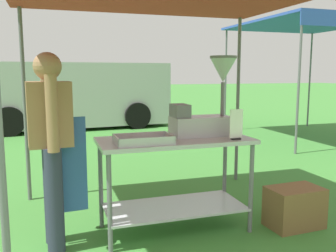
{
  "coord_description": "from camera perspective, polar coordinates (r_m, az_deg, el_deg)",
  "views": [
    {
      "loc": [
        -1.19,
        -1.75,
        1.45
      ],
      "look_at": [
        -0.13,
        1.54,
        0.95
      ],
      "focal_mm": 39.4,
      "sensor_mm": 36.0,
      "label": 1
    }
  ],
  "objects": [
    {
      "name": "vendor",
      "position": [
        3.12,
        -17.55,
        -2.2
      ],
      "size": [
        0.46,
        0.54,
        1.61
      ],
      "color": "#2D3347",
      "rests_on": "ground"
    },
    {
      "name": "donut_cart",
      "position": [
        3.37,
        1.05,
        -6.01
      ],
      "size": [
        1.38,
        0.63,
        0.86
      ],
      "color": "#B7B7BC",
      "rests_on": "ground"
    },
    {
      "name": "donut_fryer",
      "position": [
        3.49,
        5.95,
        2.97
      ],
      "size": [
        0.63,
        0.28,
        0.74
      ],
      "color": "#B7B7BC",
      "rests_on": "donut_cart"
    },
    {
      "name": "donut_tray",
      "position": [
        3.09,
        -3.84,
        -2.34
      ],
      "size": [
        0.48,
        0.29,
        0.07
      ],
      "color": "#B7B7BC",
      "rests_on": "donut_cart"
    },
    {
      "name": "van_silver",
      "position": [
        10.13,
        -14.67,
        4.78
      ],
      "size": [
        5.06,
        2.39,
        1.69
      ],
      "color": "#BCBCC1",
      "rests_on": "ground"
    },
    {
      "name": "neighbour_tent",
      "position": [
        8.78,
        21.1,
        14.2
      ],
      "size": [
        2.7,
        3.03,
        2.52
      ],
      "color": "slate",
      "rests_on": "ground"
    },
    {
      "name": "ground_plane",
      "position": [
        7.98,
        -8.96,
        -2.29
      ],
      "size": [
        70.0,
        70.0,
        0.0
      ],
      "primitive_type": "plane",
      "color": "#3D7F33"
    },
    {
      "name": "supply_crate",
      "position": [
        3.75,
        18.97,
        -11.8
      ],
      "size": [
        0.52,
        0.35,
        0.38
      ],
      "color": "brown",
      "rests_on": "ground"
    },
    {
      "name": "menu_sign",
      "position": [
        3.3,
        10.5,
        -0.09
      ],
      "size": [
        0.13,
        0.05,
        0.27
      ],
      "color": "black",
      "rests_on": "donut_cart"
    }
  ]
}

